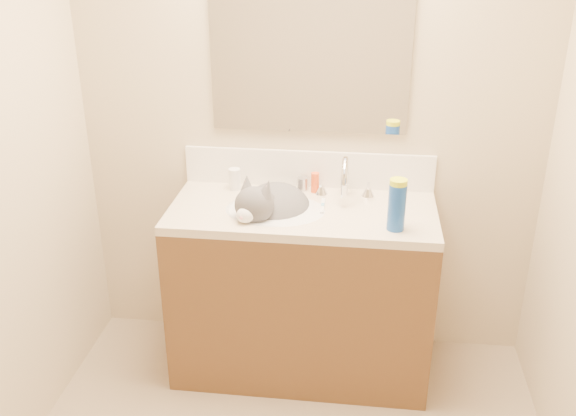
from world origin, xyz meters
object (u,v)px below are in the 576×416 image
(vanity_cabinet, at_px, (302,294))
(cat, at_px, (272,210))
(silver_jar, at_px, (302,184))
(pill_bottle, at_px, (235,179))
(amber_bottle, at_px, (315,183))
(basin, at_px, (275,224))
(faucet, at_px, (345,181))
(spray_can, at_px, (397,207))

(vanity_cabinet, relative_size, cat, 2.41)
(silver_jar, bearing_deg, pill_bottle, -174.50)
(cat, height_order, amber_bottle, cat)
(cat, bearing_deg, basin, -32.26)
(basin, relative_size, pill_bottle, 4.36)
(faucet, bearing_deg, vanity_cabinet, -142.71)
(pill_bottle, height_order, silver_jar, pill_bottle)
(basin, bearing_deg, silver_jar, 68.41)
(cat, relative_size, pill_bottle, 4.82)
(silver_jar, height_order, amber_bottle, amber_bottle)
(cat, height_order, pill_bottle, cat)
(basin, xyz_separation_m, pill_bottle, (-0.23, 0.21, 0.12))
(vanity_cabinet, relative_size, basin, 2.67)
(pill_bottle, height_order, spray_can, spray_can)
(silver_jar, height_order, spray_can, spray_can)
(amber_bottle, bearing_deg, cat, -132.91)
(cat, xyz_separation_m, silver_jar, (0.12, 0.21, 0.05))
(faucet, bearing_deg, pill_bottle, 174.91)
(amber_bottle, bearing_deg, faucet, -22.34)
(vanity_cabinet, distance_m, pill_bottle, 0.64)
(basin, relative_size, faucet, 1.61)
(basin, distance_m, amber_bottle, 0.30)
(basin, bearing_deg, faucet, 29.12)
(basin, bearing_deg, pill_bottle, 136.55)
(basin, height_order, amber_bottle, amber_bottle)
(basin, xyz_separation_m, faucet, (0.30, 0.17, 0.16))
(vanity_cabinet, relative_size, amber_bottle, 12.45)
(amber_bottle, bearing_deg, silver_jar, 162.20)
(basin, relative_size, amber_bottle, 4.67)
(cat, distance_m, silver_jar, 0.25)
(faucet, bearing_deg, amber_bottle, 157.66)
(vanity_cabinet, distance_m, basin, 0.40)
(faucet, xyz_separation_m, pill_bottle, (-0.53, 0.05, -0.03))
(cat, relative_size, amber_bottle, 5.17)
(basin, relative_size, cat, 0.90)
(vanity_cabinet, height_order, spray_can, spray_can)
(cat, distance_m, pill_bottle, 0.28)
(vanity_cabinet, xyz_separation_m, silver_jar, (-0.02, 0.21, 0.48))
(pill_bottle, bearing_deg, silver_jar, 5.50)
(cat, height_order, spray_can, spray_can)
(faucet, relative_size, silver_jar, 4.45)
(faucet, relative_size, pill_bottle, 2.71)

